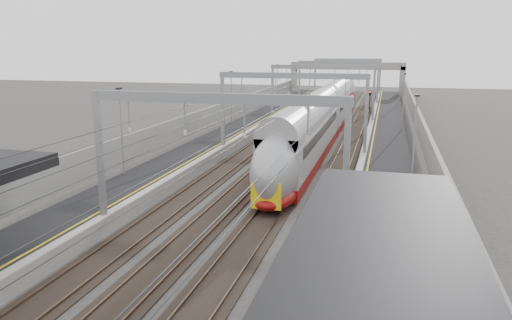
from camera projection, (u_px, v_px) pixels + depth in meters
The scene contains 11 objects.
platform_left at pixel (216, 144), 48.72m from camera, with size 4.00×120.00×1.00m, color black.
platform_right at pixel (385, 152), 44.74m from camera, with size 4.00×120.00×1.00m, color black.
tracks at pixel (297, 153), 46.83m from camera, with size 11.40×140.00×0.20m.
overhead_line at pixel (309, 83), 51.73m from camera, with size 13.00×140.00×6.60m.
overbridge at pixel (347, 70), 97.55m from camera, with size 22.00×2.20×6.90m.
wall_left at pixel (186, 131), 49.27m from camera, with size 0.30×120.00×3.20m, color gray.
wall_right at pixel (423, 142), 43.71m from camera, with size 0.30×120.00×3.20m, color gray.
train at pixel (321, 122), 51.10m from camera, with size 2.84×51.69×4.48m.
signal_green at pixel (287, 103), 67.34m from camera, with size 0.32×0.32×3.48m.
signal_red_near at pixel (352, 101), 69.10m from camera, with size 0.32×0.32×3.48m.
signal_red_far at pixel (370, 97), 74.43m from camera, with size 0.32×0.32×3.48m.
Camera 1 is at (7.94, -0.30, 9.69)m, focal length 35.00 mm.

